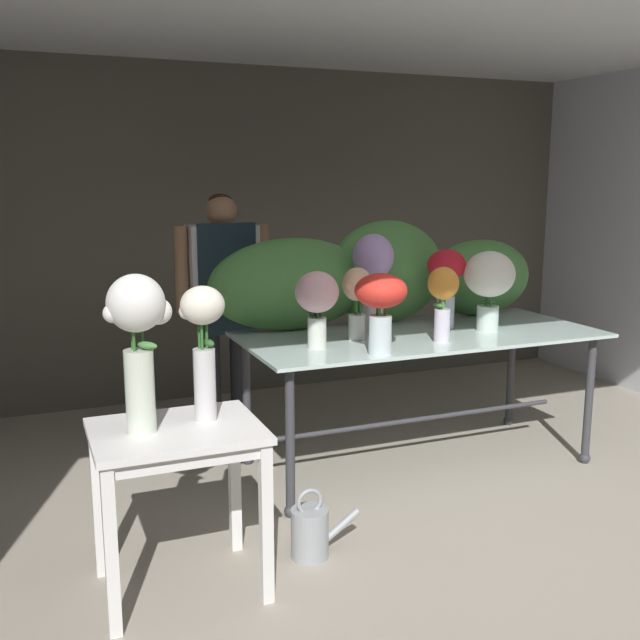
# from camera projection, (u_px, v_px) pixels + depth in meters

# --- Properties ---
(ground_plane) EXTENTS (8.59, 8.59, 0.00)m
(ground_plane) POSITION_uv_depth(u_px,v_px,m) (376.00, 466.00, 4.59)
(ground_plane) COLOR #9E9384
(wall_back) EXTENTS (5.63, 0.12, 2.64)m
(wall_back) POSITION_uv_depth(u_px,v_px,m) (273.00, 233.00, 6.11)
(wall_back) COLOR #5B564C
(wall_back) RESTS_ON ground
(ceiling_slab) EXTENTS (5.75, 4.02, 0.12)m
(ceiling_slab) POSITION_uv_depth(u_px,v_px,m) (383.00, 7.00, 4.07)
(ceiling_slab) COLOR silver
(ceiling_slab) RESTS_ON wall_back
(display_table_glass) EXTENTS (2.18, 0.99, 0.85)m
(display_table_glass) POSITION_uv_depth(u_px,v_px,m) (419.00, 350.00, 4.49)
(display_table_glass) COLOR silver
(display_table_glass) RESTS_ON ground
(side_table_white) EXTENTS (0.71, 0.57, 0.74)m
(side_table_white) POSITION_uv_depth(u_px,v_px,m) (177.00, 451.00, 3.11)
(side_table_white) COLOR white
(side_table_white) RESTS_ON ground
(florist) EXTENTS (0.62, 0.24, 1.67)m
(florist) POSITION_uv_depth(u_px,v_px,m) (224.00, 292.00, 4.78)
(florist) COLOR #232328
(florist) RESTS_ON ground
(foliage_backdrop) EXTENTS (2.29, 0.32, 0.66)m
(foliage_backdrop) POSITION_uv_depth(u_px,v_px,m) (379.00, 278.00, 4.72)
(foliage_backdrop) COLOR #477F3D
(foliage_backdrop) RESTS_ON display_table_glass
(vase_ivory_peonies) EXTENTS (0.32, 0.31, 0.49)m
(vase_ivory_peonies) POSITION_uv_depth(u_px,v_px,m) (490.00, 280.00, 4.49)
(vase_ivory_peonies) COLOR silver
(vase_ivory_peonies) RESTS_ON display_table_glass
(vase_peach_lilies) EXTENTS (0.18, 0.18, 0.42)m
(vase_peach_lilies) POSITION_uv_depth(u_px,v_px,m) (357.00, 295.00, 4.24)
(vase_peach_lilies) COLOR silver
(vase_peach_lilies) RESTS_ON display_table_glass
(vase_scarlet_tulips) EXTENTS (0.28, 0.28, 0.43)m
(vase_scarlet_tulips) POSITION_uv_depth(u_px,v_px,m) (381.00, 301.00, 3.89)
(vase_scarlet_tulips) COLOR silver
(vase_scarlet_tulips) RESTS_ON display_table_glass
(vase_blush_carnations) EXTENTS (0.24, 0.24, 0.43)m
(vase_blush_carnations) POSITION_uv_depth(u_px,v_px,m) (317.00, 299.00, 4.02)
(vase_blush_carnations) COLOR silver
(vase_blush_carnations) RESTS_ON display_table_glass
(vase_sunset_hydrangea) EXTENTS (0.20, 0.18, 0.43)m
(vase_sunset_hydrangea) POSITION_uv_depth(u_px,v_px,m) (443.00, 295.00, 4.18)
(vase_sunset_hydrangea) COLOR silver
(vase_sunset_hydrangea) RESTS_ON display_table_glass
(vase_lilac_freesia) EXTENTS (0.25, 0.25, 0.60)m
(vase_lilac_freesia) POSITION_uv_depth(u_px,v_px,m) (373.00, 271.00, 4.48)
(vase_lilac_freesia) COLOR silver
(vase_lilac_freesia) RESTS_ON display_table_glass
(vase_crimson_snapdragons) EXTENTS (0.24, 0.24, 0.50)m
(vase_crimson_snapdragons) POSITION_uv_depth(u_px,v_px,m) (446.00, 277.00, 4.55)
(vase_crimson_snapdragons) COLOR silver
(vase_crimson_snapdragons) RESTS_ON display_table_glass
(vase_white_roses_tall) EXTENTS (0.28, 0.23, 0.66)m
(vase_white_roses_tall) POSITION_uv_depth(u_px,v_px,m) (138.00, 335.00, 2.96)
(vase_white_roses_tall) COLOR silver
(vase_white_roses_tall) RESTS_ON side_table_white
(vase_cream_lisianthus_tall) EXTENTS (0.19, 0.19, 0.59)m
(vase_cream_lisianthus_tall) POSITION_uv_depth(u_px,v_px,m) (203.00, 339.00, 3.12)
(vase_cream_lisianthus_tall) COLOR silver
(vase_cream_lisianthus_tall) RESTS_ON side_table_white
(watering_can) EXTENTS (0.35, 0.18, 0.34)m
(watering_can) POSITION_uv_depth(u_px,v_px,m) (311.00, 532.00, 3.47)
(watering_can) COLOR #999EA3
(watering_can) RESTS_ON ground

